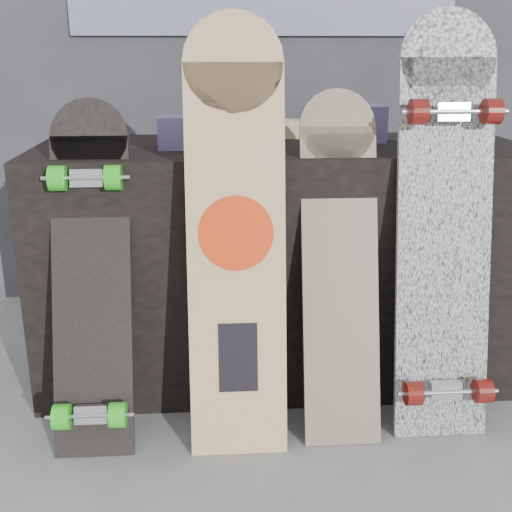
{
  "coord_description": "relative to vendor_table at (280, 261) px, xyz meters",
  "views": [
    {
      "loc": [
        -0.22,
        -1.59,
        1.1
      ],
      "look_at": [
        -0.1,
        0.2,
        0.52
      ],
      "focal_mm": 45.0,
      "sensor_mm": 36.0,
      "label": 1
    }
  ],
  "objects": [
    {
      "name": "booth",
      "position": [
        0.0,
        0.85,
        0.7
      ],
      "size": [
        2.4,
        0.22,
        2.2
      ],
      "color": "#36363B",
      "rests_on": "ground"
    },
    {
      "name": "skateboard_dark",
      "position": [
        -0.58,
        -0.35,
        0.1
      ],
      "size": [
        0.22,
        0.39,
        0.97
      ],
      "rotation": [
        -0.33,
        0.0,
        0.0
      ],
      "color": "black",
      "rests_on": "ground"
    },
    {
      "name": "merch_box_flat",
      "position": [
        -0.0,
        0.19,
        0.43
      ],
      "size": [
        0.22,
        0.1,
        0.06
      ],
      "primitive_type": "cube",
      "color": "#D1B78C",
      "rests_on": "vendor_table"
    },
    {
      "name": "ground",
      "position": [
        0.0,
        -0.5,
        -0.4
      ],
      "size": [
        60.0,
        60.0,
        0.0
      ],
      "primitive_type": "plane",
      "color": "slate",
      "rests_on": "ground"
    },
    {
      "name": "longboard_cascadia",
      "position": [
        0.43,
        -0.36,
        0.23
      ],
      "size": [
        0.27,
        0.31,
        1.21
      ],
      "rotation": [
        -0.19,
        0.0,
        0.0
      ],
      "color": "white",
      "rests_on": "ground"
    },
    {
      "name": "merch_box_purple",
      "position": [
        -0.3,
        -0.05,
        0.45
      ],
      "size": [
        0.18,
        0.12,
        0.1
      ],
      "primitive_type": "cube",
      "color": "#403D7D",
      "rests_on": "vendor_table"
    },
    {
      "name": "vendor_table",
      "position": [
        0.0,
        0.0,
        0.0
      ],
      "size": [
        1.6,
        0.6,
        0.8
      ],
      "primitive_type": "cube",
      "color": "black",
      "rests_on": "ground"
    },
    {
      "name": "longboard_geisha",
      "position": [
        -0.17,
        -0.4,
        0.24
      ],
      "size": [
        0.27,
        0.26,
        1.2
      ],
      "rotation": [
        -0.2,
        0.0,
        0.0
      ],
      "color": "beige",
      "rests_on": "ground"
    },
    {
      "name": "longboard_celtic",
      "position": [
        0.14,
        -0.34,
        0.13
      ],
      "size": [
        0.22,
        0.32,
        1.0
      ],
      "rotation": [
        -0.3,
        0.0,
        0.0
      ],
      "color": "#C7B188",
      "rests_on": "ground"
    },
    {
      "name": "merch_box_small",
      "position": [
        0.28,
        0.08,
        0.46
      ],
      "size": [
        0.14,
        0.14,
        0.12
      ],
      "primitive_type": "cube",
      "color": "#403D7D",
      "rests_on": "vendor_table"
    }
  ]
}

